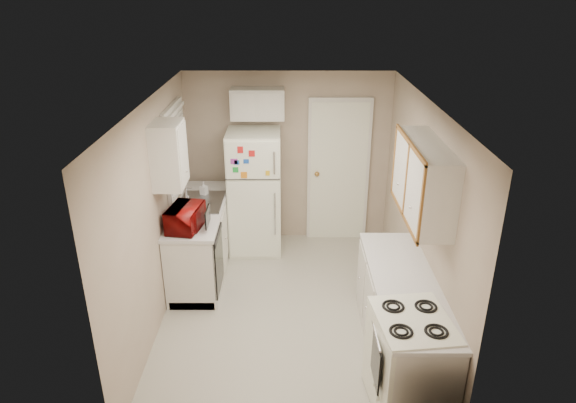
{
  "coord_description": "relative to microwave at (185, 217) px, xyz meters",
  "views": [
    {
      "loc": [
        0.01,
        -4.89,
        3.49
      ],
      "look_at": [
        0.0,
        0.5,
        1.15
      ],
      "focal_mm": 32.0,
      "sensor_mm": 36.0,
      "label": 1
    }
  ],
  "objects": [
    {
      "name": "microwave",
      "position": [
        0.0,
        0.0,
        0.0
      ],
      "size": [
        0.52,
        0.34,
        0.32
      ],
      "primitive_type": "imported",
      "rotation": [
        0.0,
        0.0,
        1.41
      ],
      "color": "maroon",
      "rests_on": "left_counter"
    },
    {
      "name": "window_blinds",
      "position": [
        -0.21,
        0.75,
        0.55
      ],
      "size": [
        0.1,
        0.98,
        1.08
      ],
      "primitive_type": "cube",
      "color": "silver",
      "rests_on": "wall_left"
    },
    {
      "name": "interior_door",
      "position": [
        1.85,
        1.56,
        -0.03
      ],
      "size": [
        0.86,
        0.06,
        2.08
      ],
      "primitive_type": "cube",
      "color": "white",
      "rests_on": "floor"
    },
    {
      "name": "ceiling",
      "position": [
        1.15,
        -0.3,
        1.35
      ],
      "size": [
        3.8,
        3.8,
        0.0
      ],
      "primitive_type": "plane",
      "color": "white",
      "rests_on": "floor"
    },
    {
      "name": "floor",
      "position": [
        1.15,
        -0.3,
        -1.05
      ],
      "size": [
        3.8,
        3.8,
        0.0
      ],
      "primitive_type": "plane",
      "color": "beige",
      "rests_on": "ground"
    },
    {
      "name": "upper_cabinet_right",
      "position": [
        2.4,
        -0.8,
        0.75
      ],
      "size": [
        0.3,
        1.2,
        0.7
      ],
      "primitive_type": "cube",
      "color": "silver",
      "rests_on": "wall_right"
    },
    {
      "name": "cabinet_over_fridge",
      "position": [
        0.75,
        1.45,
        0.95
      ],
      "size": [
        0.7,
        0.3,
        0.4
      ],
      "primitive_type": "cube",
      "color": "silver",
      "rests_on": "wall_back"
    },
    {
      "name": "soap_bottle",
      "position": [
        0.05,
        0.99,
        -0.05
      ],
      "size": [
        0.11,
        0.11,
        0.18
      ],
      "primitive_type": "imported",
      "rotation": [
        0.0,
        0.0,
        -0.38
      ],
      "color": "silver",
      "rests_on": "left_counter"
    },
    {
      "name": "stove",
      "position": [
        2.19,
        -1.7,
        -0.6
      ],
      "size": [
        0.68,
        0.8,
        0.89
      ],
      "primitive_type": "cube",
      "rotation": [
        0.0,
        0.0,
        0.12
      ],
      "color": "white",
      "rests_on": "floor"
    },
    {
      "name": "dishwasher",
      "position": [
        0.34,
        -0.0,
        -0.56
      ],
      "size": [
        0.03,
        0.58,
        0.72
      ],
      "primitive_type": "cube",
      "color": "black",
      "rests_on": "floor"
    },
    {
      "name": "wall_right",
      "position": [
        2.55,
        -0.3,
        0.15
      ],
      "size": [
        3.8,
        3.8,
        0.0
      ],
      "primitive_type": "plane",
      "color": "#B7A48F",
      "rests_on": "floor"
    },
    {
      "name": "wall_front",
      "position": [
        1.15,
        -2.2,
        0.15
      ],
      "size": [
        2.8,
        2.8,
        0.0
      ],
      "primitive_type": "plane",
      "color": "#B7A48F",
      "rests_on": "floor"
    },
    {
      "name": "wall_left",
      "position": [
        -0.25,
        -0.3,
        0.15
      ],
      "size": [
        3.8,
        3.8,
        0.0
      ],
      "primitive_type": "plane",
      "color": "#B7A48F",
      "rests_on": "floor"
    },
    {
      "name": "wall_back",
      "position": [
        1.15,
        1.6,
        0.15
      ],
      "size": [
        2.8,
        2.8,
        0.0
      ],
      "primitive_type": "plane",
      "color": "#B7A48F",
      "rests_on": "floor"
    },
    {
      "name": "refrigerator",
      "position": [
        0.7,
        1.21,
        -0.2
      ],
      "size": [
        0.7,
        0.69,
        1.69
      ],
      "primitive_type": "cube",
      "rotation": [
        0.0,
        0.0,
        0.01
      ],
      "color": "white",
      "rests_on": "floor"
    },
    {
      "name": "sink",
      "position": [
        0.05,
        0.75,
        -0.19
      ],
      "size": [
        0.54,
        0.74,
        0.16
      ],
      "primitive_type": "cube",
      "color": "gray",
      "rests_on": "left_counter"
    },
    {
      "name": "right_counter",
      "position": [
        2.25,
        -1.1,
        -0.6
      ],
      "size": [
        0.6,
        2.0,
        0.9
      ],
      "primitive_type": "cube",
      "color": "silver",
      "rests_on": "floor"
    },
    {
      "name": "left_counter",
      "position": [
        0.05,
        0.6,
        -0.6
      ],
      "size": [
        0.6,
        1.8,
        0.9
      ],
      "primitive_type": "cube",
      "color": "silver",
      "rests_on": "floor"
    },
    {
      "name": "upper_cabinet_left",
      "position": [
        -0.1,
        -0.08,
        0.75
      ],
      "size": [
        0.3,
        0.45,
        0.7
      ],
      "primitive_type": "cube",
      "color": "silver",
      "rests_on": "wall_left"
    }
  ]
}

